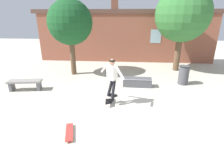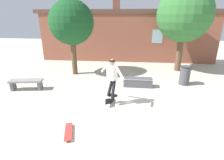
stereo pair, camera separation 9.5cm
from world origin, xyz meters
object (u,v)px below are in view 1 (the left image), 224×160
object	(u,v)px
skate_ledge	(137,82)
skateboard_resting	(69,132)
tree_left	(70,23)
skateboard_flipping	(110,101)
trash_bin	(184,75)
park_bench	(25,83)
skater	(112,75)
tree_right	(183,15)

from	to	relation	value
skate_ledge	skateboard_resting	xyz separation A→B (m)	(-2.07, -3.74, -0.14)
tree_left	skateboard_flipping	world-z (taller)	tree_left
trash_bin	skateboard_resting	xyz separation A→B (m)	(-4.30, -4.22, -0.41)
park_bench	skate_ledge	bearing A→B (deg)	1.15
park_bench	skate_ledge	distance (m)	5.04
skate_ledge	skateboard_resting	distance (m)	4.28
trash_bin	tree_left	bearing A→B (deg)	168.99
skateboard_resting	skater	bearing A→B (deg)	-44.88
skateboard_flipping	skateboard_resting	xyz separation A→B (m)	(-0.97, -1.88, -0.04)
skateboard_flipping	tree_left	bearing A→B (deg)	55.40
skate_ledge	skateboard_flipping	distance (m)	2.16
tree_left	park_bench	world-z (taller)	tree_left
park_bench	skate_ledge	size ratio (longest dim) A/B	1.11
skate_ledge	park_bench	bearing A→B (deg)	-168.84
skater	skateboard_resting	bearing A→B (deg)	-165.28
skateboard_resting	skateboard_flipping	bearing A→B (deg)	-43.24
skater	skate_ledge	bearing A→B (deg)	14.49
tree_left	trash_bin	size ratio (longest dim) A/B	4.38
trash_bin	skateboard_resting	world-z (taller)	trash_bin
tree_right	trash_bin	world-z (taller)	tree_right
park_bench	skater	xyz separation A→B (m)	(3.93, -0.98, 0.83)
trash_bin	skateboard_resting	distance (m)	6.04
trash_bin	park_bench	bearing A→B (deg)	-169.36
skate_ledge	trash_bin	bearing A→B (deg)	13.54
skate_ledge	trash_bin	distance (m)	2.30
tree_left	park_bench	xyz separation A→B (m)	(-1.47, -2.46, -2.46)
skate_ledge	trash_bin	xyz separation A→B (m)	(2.23, 0.49, 0.27)
skate_ledge	tree_left	bearing A→B (deg)	156.66
skater	skateboard_flipping	bearing A→B (deg)	139.70
tree_right	skateboard_flipping	bearing A→B (deg)	-127.43
tree_right	tree_left	size ratio (longest dim) A/B	1.19
skate_ledge	skateboard_flipping	xyz separation A→B (m)	(-1.10, -1.85, -0.09)
skateboard_resting	park_bench	bearing A→B (deg)	29.24
park_bench	skate_ledge	world-z (taller)	park_bench
skater	skateboard_flipping	distance (m)	1.05
tree_left	skateboard_resting	distance (m)	6.15
trash_bin	skateboard_resting	size ratio (longest dim) A/B	1.09
skater	skateboard_flipping	world-z (taller)	skater
skate_ledge	skateboard_flipping	world-z (taller)	skate_ledge
tree_right	skate_ledge	bearing A→B (deg)	-131.23
tree_right	park_bench	world-z (taller)	tree_right
park_bench	tree_left	bearing A→B (deg)	50.37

